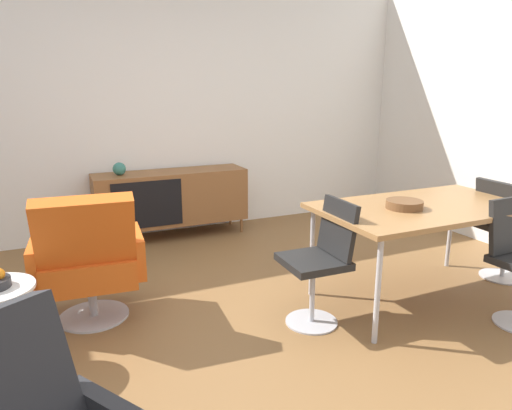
{
  "coord_description": "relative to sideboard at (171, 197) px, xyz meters",
  "views": [
    {
      "loc": [
        -0.95,
        -2.45,
        1.58
      ],
      "look_at": [
        0.34,
        0.39,
        0.78
      ],
      "focal_mm": 32.28,
      "sensor_mm": 36.0,
      "label": 1
    }
  ],
  "objects": [
    {
      "name": "ground_plane",
      "position": [
        -0.21,
        -2.3,
        -0.44
      ],
      "size": [
        8.32,
        8.32,
        0.0
      ],
      "primitive_type": "plane",
      "color": "brown"
    },
    {
      "name": "wall_back",
      "position": [
        -0.21,
        0.3,
        0.96
      ],
      "size": [
        6.8,
        0.12,
        2.8
      ],
      "primitive_type": "cube",
      "color": "white",
      "rests_on": "ground_plane"
    },
    {
      "name": "sideboard",
      "position": [
        0.0,
        0.0,
        0.0
      ],
      "size": [
        1.6,
        0.45,
        0.72
      ],
      "color": "brown",
      "rests_on": "ground_plane"
    },
    {
      "name": "vase_cobalt",
      "position": [
        -0.52,
        0.0,
        0.35
      ],
      "size": [
        0.13,
        0.13,
        0.13
      ],
      "color": "#337266",
      "rests_on": "sideboard"
    },
    {
      "name": "dining_table",
      "position": [
        1.34,
        -2.28,
        0.26
      ],
      "size": [
        1.6,
        0.9,
        0.74
      ],
      "color": "olive",
      "rests_on": "ground_plane"
    },
    {
      "name": "wooden_bowl_on_table",
      "position": [
        1.12,
        -2.29,
        0.33
      ],
      "size": [
        0.26,
        0.26,
        0.06
      ],
      "primitive_type": "cylinder",
      "color": "brown",
      "rests_on": "dining_table"
    },
    {
      "name": "dining_chair_near_window",
      "position": [
        0.45,
        -2.28,
        0.03
      ],
      "size": [
        0.44,
        0.41,
        0.86
      ],
      "color": "black",
      "rests_on": "ground_plane"
    },
    {
      "name": "dining_chair_far_end",
      "position": [
        2.22,
        -2.27,
        0.03
      ],
      "size": [
        0.44,
        0.42,
        0.86
      ],
      "color": "black",
      "rests_on": "ground_plane"
    },
    {
      "name": "lounge_chair_red",
      "position": [
        -0.98,
        -1.64,
        0.03
      ],
      "size": [
        0.76,
        0.7,
        0.95
      ],
      "color": "#D85919",
      "rests_on": "ground_plane"
    }
  ]
}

